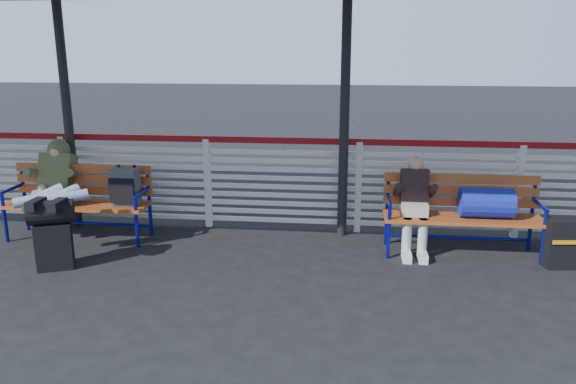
# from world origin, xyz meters

# --- Properties ---
(ground) EXTENTS (60.00, 60.00, 0.00)m
(ground) POSITION_xyz_m (0.00, 0.00, 0.00)
(ground) COLOR black
(ground) RESTS_ON ground
(fence) EXTENTS (12.08, 0.08, 1.24)m
(fence) POSITION_xyz_m (0.00, 1.90, 0.66)
(fence) COLOR silver
(fence) RESTS_ON ground
(luggage_stack) EXTENTS (0.53, 0.42, 0.78)m
(luggage_stack) POSITION_xyz_m (-1.31, 0.26, 0.42)
(luggage_stack) COLOR black
(luggage_stack) RESTS_ON ground
(bench_left) EXTENTS (1.80, 0.56, 0.93)m
(bench_left) POSITION_xyz_m (-1.31, 1.29, 0.60)
(bench_left) COLOR #AC5421
(bench_left) RESTS_ON ground
(bench_right) EXTENTS (1.80, 0.56, 0.92)m
(bench_right) POSITION_xyz_m (3.33, 1.23, 0.60)
(bench_right) COLOR #AC5421
(bench_right) RESTS_ON ground
(traveler_man) EXTENTS (0.94, 1.64, 0.77)m
(traveler_man) POSITION_xyz_m (-1.66, 0.94, 0.69)
(traveler_man) COLOR #8697B5
(traveler_man) RESTS_ON ground
(companion_person) EXTENTS (0.32, 0.66, 1.15)m
(companion_person) POSITION_xyz_m (2.65, 1.22, 0.60)
(companion_person) COLOR #AEAA9E
(companion_person) RESTS_ON ground
(suitcase_side) EXTENTS (0.42, 0.28, 0.55)m
(suitcase_side) POSITION_xyz_m (4.25, 0.92, 0.27)
(suitcase_side) COLOR black
(suitcase_side) RESTS_ON ground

